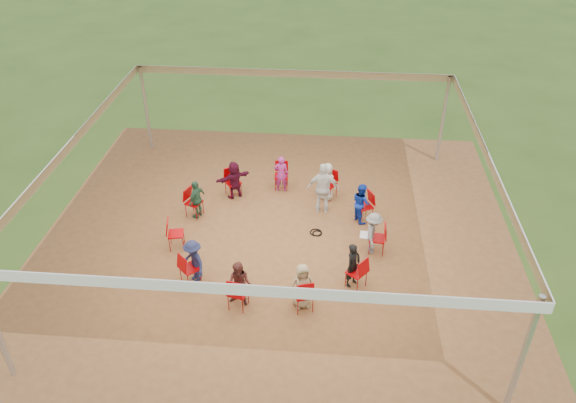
# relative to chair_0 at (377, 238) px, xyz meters

# --- Properties ---
(ground) EXTENTS (80.00, 80.00, 0.00)m
(ground) POSITION_rel_chair_0_xyz_m (-2.70, 0.25, -0.45)
(ground) COLOR #304E18
(ground) RESTS_ON ground
(dirt_patch) EXTENTS (13.00, 13.00, 0.00)m
(dirt_patch) POSITION_rel_chair_0_xyz_m (-2.70, 0.25, -0.44)
(dirt_patch) COLOR brown
(dirt_patch) RESTS_ON ground
(tent) EXTENTS (10.33, 10.33, 3.00)m
(tent) POSITION_rel_chair_0_xyz_m (-2.70, 0.25, 1.92)
(tent) COLOR #B2B2B7
(tent) RESTS_ON ground
(chair_0) EXTENTS (0.48, 0.46, 0.90)m
(chair_0) POSITION_rel_chair_0_xyz_m (0.00, 0.00, 0.00)
(chair_0) COLOR #A70003
(chair_0) RESTS_ON ground
(chair_1) EXTENTS (0.58, 0.58, 0.90)m
(chair_1) POSITION_rel_chair_0_xyz_m (-0.29, 1.50, 0.00)
(chair_1) COLOR #A70003
(chair_1) RESTS_ON ground
(chair_2) EXTENTS (0.58, 0.59, 0.90)m
(chair_2) POSITION_rel_chair_0_xyz_m (-1.35, 2.60, 0.00)
(chair_2) COLOR #A70003
(chair_2) RESTS_ON ground
(chair_3) EXTENTS (0.44, 0.46, 0.90)m
(chair_3) POSITION_rel_chair_0_xyz_m (-2.83, 2.96, 0.00)
(chair_3) COLOR #A70003
(chair_3) RESTS_ON ground
(chair_4) EXTENTS (0.60, 0.60, 0.90)m
(chair_4) POSITION_rel_chair_0_xyz_m (-4.28, 2.46, 0.00)
(chair_4) COLOR #A70003
(chair_4) RESTS_ON ground
(chair_5) EXTENTS (0.56, 0.55, 0.90)m
(chair_5) POSITION_rel_chair_0_xyz_m (-5.22, 1.26, 0.00)
(chair_5) COLOR #A70003
(chair_5) RESTS_ON ground
(chair_6) EXTENTS (0.51, 0.50, 0.90)m
(chair_6) POSITION_rel_chair_0_xyz_m (-5.36, -0.26, 0.00)
(chair_6) COLOR #A70003
(chair_6) RESTS_ON ground
(chair_7) EXTENTS (0.61, 0.61, 0.90)m
(chair_7) POSITION_rel_chair_0_xyz_m (-4.66, -1.62, 0.00)
(chair_7) COLOR #A70003
(chair_7) RESTS_ON ground
(chair_8) EXTENTS (0.51, 0.53, 0.90)m
(chair_8) POSITION_rel_chair_0_xyz_m (-3.34, -2.38, 0.00)
(chair_8) COLOR #A70003
(chair_8) RESTS_ON ground
(chair_9) EXTENTS (0.54, 0.55, 0.90)m
(chair_9) POSITION_rel_chair_0_xyz_m (-1.81, -2.31, 0.00)
(chair_9) COLOR #A70003
(chair_9) RESTS_ON ground
(chair_10) EXTENTS (0.61, 0.60, 0.90)m
(chair_10) POSITION_rel_chair_0_xyz_m (-0.57, -1.42, 0.00)
(chair_10) COLOR #A70003
(chair_10) RESTS_ON ground
(person_seated_0) EXTENTS (0.46, 0.81, 1.21)m
(person_seated_0) POSITION_rel_chair_0_xyz_m (-0.12, 0.01, 0.16)
(person_seated_0) COLOR slate
(person_seated_0) RESTS_ON ground
(person_seated_1) EXTENTS (0.57, 0.68, 1.21)m
(person_seated_1) POSITION_rel_chair_0_xyz_m (-0.40, 1.45, 0.16)
(person_seated_1) COLOR #0F2EA5
(person_seated_1) RESTS_ON ground
(person_seated_2) EXTENTS (0.67, 0.58, 1.21)m
(person_seated_2) POSITION_rel_chair_0_xyz_m (-1.41, 2.50, 0.16)
(person_seated_2) COLOR beige
(person_seated_2) RESTS_ON ground
(person_seated_3) EXTENTS (0.45, 0.31, 1.21)m
(person_seated_3) POSITION_rel_chair_0_xyz_m (-2.83, 2.84, 0.16)
(person_seated_3) COLOR #98267B
(person_seated_3) RESTS_ON ground
(person_seated_4) EXTENTS (1.15, 0.99, 1.21)m
(person_seated_4) POSITION_rel_chair_0_xyz_m (-4.21, 2.36, 0.16)
(person_seated_4) COLOR #440C21
(person_seated_4) RESTS_ON ground
(person_seated_5) EXTENTS (0.60, 0.79, 1.21)m
(person_seated_5) POSITION_rel_chair_0_xyz_m (-5.11, 1.21, 0.16)
(person_seated_5) COLOR #29533A
(person_seated_5) RESTS_ON ground
(person_seated_6) EXTENTS (0.82, 0.83, 1.21)m
(person_seated_6) POSITION_rel_chair_0_xyz_m (-4.57, -1.54, 0.16)
(person_seated_6) COLOR #1C2146
(person_seated_6) RESTS_ON ground
(person_seated_7) EXTENTS (0.65, 0.47, 1.21)m
(person_seated_7) POSITION_rel_chair_0_xyz_m (-3.31, -2.27, 0.16)
(person_seated_7) COLOR brown
(person_seated_7) RESTS_ON ground
(person_seated_8) EXTENTS (0.66, 0.50, 1.21)m
(person_seated_8) POSITION_rel_chair_0_xyz_m (-1.85, -2.20, 0.16)
(person_seated_8) COLOR tan
(person_seated_8) RESTS_ON ground
(person_seated_9) EXTENTS (0.50, 0.52, 1.21)m
(person_seated_9) POSITION_rel_chair_0_xyz_m (-0.66, -1.35, 0.16)
(person_seated_9) COLOR black
(person_seated_9) RESTS_ON ground
(standing_person) EXTENTS (0.95, 0.50, 1.61)m
(standing_person) POSITION_rel_chair_0_xyz_m (-1.50, 1.79, 0.36)
(standing_person) COLOR silver
(standing_person) RESTS_ON ground
(cable_coil) EXTENTS (0.45, 0.45, 0.03)m
(cable_coil) POSITION_rel_chair_0_xyz_m (-1.63, 0.68, -0.43)
(cable_coil) COLOR black
(cable_coil) RESTS_ON ground
(laptop) EXTENTS (0.29, 0.36, 0.23)m
(laptop) POSITION_rel_chair_0_xyz_m (-0.28, 0.03, 0.13)
(laptop) COLOR #B7B7BC
(laptop) RESTS_ON ground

